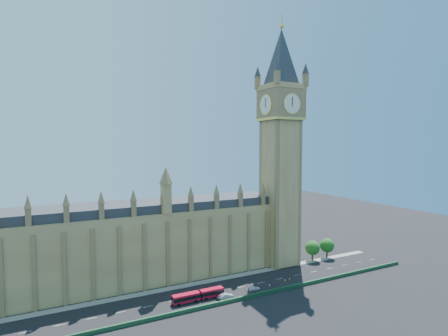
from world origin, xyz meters
name	(u,v)px	position (x,y,z in m)	size (l,w,h in m)	color
ground	(209,294)	(0.00, 0.00, 0.00)	(400.00, 400.00, 0.00)	black
palace_westminster	(117,245)	(-25.00, 22.00, 13.86)	(120.00, 20.00, 28.00)	#997A4A
elizabeth_tower	(281,129)	(38.00, 13.99, 54.56)	(20.59, 20.59, 105.00)	#997A4A
bridge_parapet	(221,303)	(0.00, -9.00, 0.60)	(160.00, 0.60, 1.20)	#1E4C2D
kerb_north	(198,283)	(0.00, 9.50, 0.08)	(160.00, 3.00, 0.16)	gray
tree_east_near	(313,247)	(52.22, 10.08, 5.64)	(6.00, 6.00, 8.50)	#382619
tree_east_far	(327,245)	(60.22, 10.08, 5.64)	(6.00, 6.00, 8.50)	#382619
red_bus	(198,296)	(-4.98, -3.00, 1.50)	(16.79, 2.67, 2.85)	#AE0B27
car_grey	(223,297)	(2.14, -5.73, 0.68)	(1.62, 4.02, 1.37)	#3A3C41
car_silver	(226,296)	(3.37, -5.81, 0.80)	(1.69, 4.84, 1.60)	#AFB1B8
car_white	(254,288)	(14.57, -4.31, 0.62)	(1.73, 4.25, 1.23)	white
cone_a	(246,285)	(14.00, -0.19, 0.32)	(0.52, 0.52, 0.65)	black
cone_b	(290,279)	(30.69, -2.40, 0.35)	(0.45, 0.45, 0.71)	black
cone_c	(285,280)	(28.38, -2.73, 0.37)	(0.63, 0.63, 0.75)	black
cone_d	(269,285)	(21.03, -3.85, 0.39)	(0.65, 0.65, 0.79)	black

